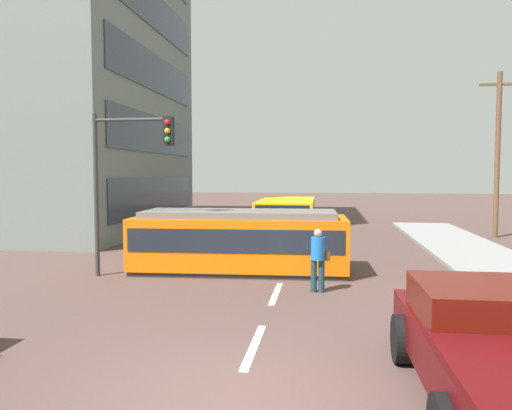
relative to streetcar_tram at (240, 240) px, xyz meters
name	(u,v)px	position (x,y,z in m)	size (l,w,h in m)	color
ground_plane	(288,265)	(1.43, 1.23, -1.00)	(120.00, 120.00, 0.00)	#4F3B36
lane_stripe_1	(254,346)	(1.43, -6.77, -0.99)	(0.16, 2.40, 0.01)	silver
lane_stripe_2	(276,293)	(1.43, -2.77, -0.99)	(0.16, 2.40, 0.01)	silver
lane_stripe_3	(296,245)	(1.43, 6.00, -0.99)	(0.16, 2.40, 0.01)	silver
lane_stripe_4	(303,229)	(1.43, 12.00, -0.99)	(0.16, 2.40, 0.01)	silver
corner_building	(25,22)	(-13.49, 10.16, 10.20)	(14.60, 14.45, 22.40)	slate
streetcar_tram	(240,240)	(0.00, 0.00, 0.00)	(6.78, 2.81, 1.93)	orange
city_bus	(287,216)	(0.88, 7.86, 0.07)	(2.59, 5.81, 1.86)	gold
pedestrian_crossing	(318,256)	(2.50, -2.46, -0.05)	(0.51, 0.36, 1.67)	#1C3741
pickup_truck_parked	(498,349)	(4.98, -8.66, -0.20)	(2.32, 5.02, 1.55)	#4E090C
traffic_light_mast	(126,163)	(-3.18, -1.28, 2.41)	(2.49, 0.33, 4.89)	#333333
utility_pole_mid	(498,151)	(10.79, 9.93, 3.13)	(1.80, 0.24, 7.89)	brown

